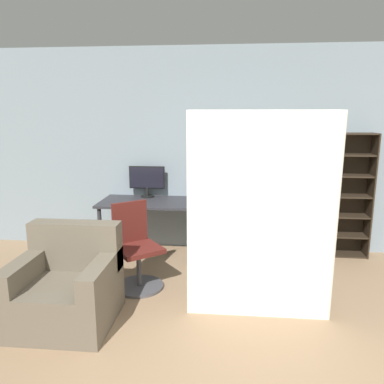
{
  "coord_description": "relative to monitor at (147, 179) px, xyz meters",
  "views": [
    {
      "loc": [
        -0.11,
        -2.24,
        1.85
      ],
      "look_at": [
        -0.47,
        1.52,
        1.05
      ],
      "focal_mm": 35.0,
      "sensor_mm": 36.0,
      "label": 1
    }
  ],
  "objects": [
    {
      "name": "bookshelf",
      "position": [
        2.48,
        -0.0,
        -0.18
      ],
      "size": [
        0.71,
        0.28,
        1.61
      ],
      "color": "#2D2319",
      "rests_on": "ground"
    },
    {
      "name": "mattress_near",
      "position": [
        1.39,
        -1.59,
        -0.03
      ],
      "size": [
        1.3,
        0.29,
        1.88
      ],
      "color": "silver",
      "rests_on": "ground"
    },
    {
      "name": "desk",
      "position": [
        0.06,
        -0.24,
        -0.33
      ],
      "size": [
        1.24,
        0.69,
        0.73
      ],
      "color": "#2D2D33",
      "rests_on": "ground"
    },
    {
      "name": "armchair",
      "position": [
        -0.33,
        -1.91,
        -0.65
      ],
      "size": [
        0.85,
        0.8,
        0.85
      ],
      "color": "#665B4C",
      "rests_on": "ground"
    },
    {
      "name": "office_chair",
      "position": [
        0.12,
        -1.18,
        -0.6
      ],
      "size": [
        0.62,
        0.62,
        0.91
      ],
      "color": "#4C4C51",
      "rests_on": "ground"
    },
    {
      "name": "monitor",
      "position": [
        0.0,
        0.0,
        0.0
      ],
      "size": [
        0.49,
        0.18,
        0.42
      ],
      "color": "black",
      "rests_on": "desk"
    },
    {
      "name": "wall_back",
      "position": [
        1.19,
        0.14,
        0.38
      ],
      "size": [
        8.0,
        0.06,
        2.7
      ],
      "color": "gray",
      "rests_on": "ground"
    }
  ]
}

